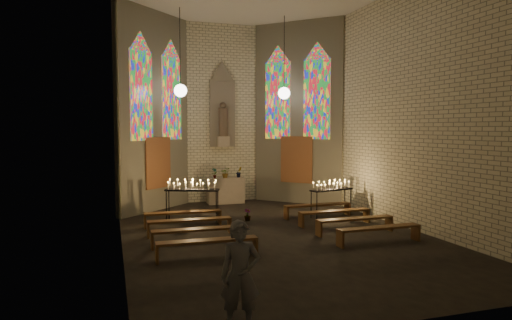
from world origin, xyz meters
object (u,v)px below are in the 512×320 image
(votive_stand_left, at_px, (192,187))
(visitor, at_px, (240,276))
(votive_stand_right, at_px, (331,187))
(aisle_flower_pot, at_px, (247,215))
(altar, at_px, (225,190))

(votive_stand_left, bearing_deg, visitor, -73.24)
(votive_stand_left, distance_m, votive_stand_right, 4.55)
(aisle_flower_pot, bearing_deg, votive_stand_right, -2.89)
(aisle_flower_pot, relative_size, votive_stand_right, 0.24)
(visitor, bearing_deg, aisle_flower_pot, 85.25)
(visitor, bearing_deg, votive_stand_right, 67.25)
(altar, height_order, votive_stand_left, votive_stand_left)
(visitor, bearing_deg, altar, 89.85)
(aisle_flower_pot, height_order, votive_stand_left, votive_stand_left)
(votive_stand_left, bearing_deg, altar, 79.91)
(altar, xyz_separation_m, votive_stand_left, (-1.80, -2.91, 0.56))
(altar, xyz_separation_m, aisle_flower_pot, (-0.16, -3.52, -0.31))
(altar, relative_size, votive_stand_left, 0.82)
(altar, bearing_deg, aisle_flower_pot, -92.54)
(visitor, bearing_deg, votive_stand_left, 97.76)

